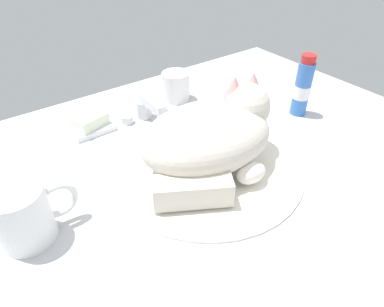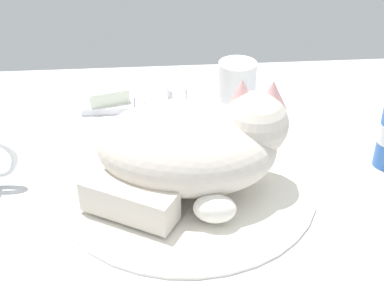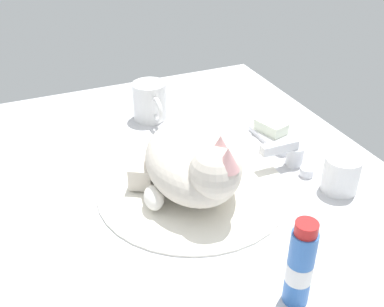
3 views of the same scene
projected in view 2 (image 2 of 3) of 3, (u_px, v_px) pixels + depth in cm
name	position (u px, v px, depth cm)	size (l,w,h in cm)	color
ground_plane	(187.00, 195.00, 81.98)	(110.00, 82.50, 3.00)	silver
sink_basin	(187.00, 184.00, 80.90)	(36.83, 36.83, 0.92)	white
faucet	(178.00, 98.00, 97.96)	(11.92, 10.02, 6.18)	silver
cat	(195.00, 146.00, 77.02)	(29.23, 22.45, 14.88)	beige
rinse_cup	(237.00, 81.00, 101.61)	(6.88, 6.88, 7.12)	white
soap_dish	(108.00, 103.00, 100.71)	(9.00, 6.40, 1.20)	white
soap_bar	(107.00, 94.00, 99.68)	(6.91, 4.33, 2.54)	silver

